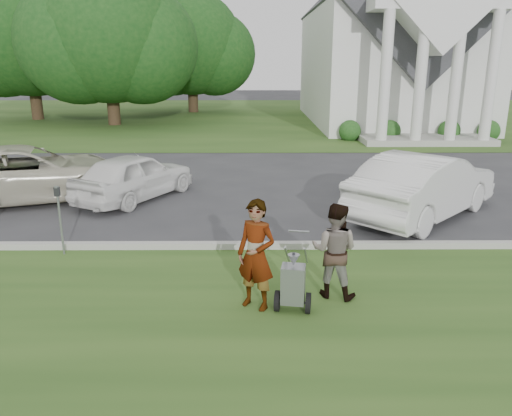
{
  "coord_description": "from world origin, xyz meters",
  "views": [
    {
      "loc": [
        0.62,
        -9.37,
        3.85
      ],
      "look_at": [
        0.68,
        0.0,
        1.07
      ],
      "focal_mm": 35.0,
      "sensor_mm": 36.0,
      "label": 1
    }
  ],
  "objects_px": {
    "parking_meter_near": "(59,212)",
    "car_a": "(27,173)",
    "car_b": "(134,176)",
    "church": "(389,25)",
    "tree_left": "(108,38)",
    "tree_back": "(191,48)",
    "person_left": "(256,256)",
    "tree_far": "(27,31)",
    "striping_cart": "(293,285)",
    "person_right": "(334,251)",
    "car_d": "(424,185)"
  },
  "relations": [
    {
      "from": "parking_meter_near",
      "to": "car_a",
      "type": "distance_m",
      "value": 4.89
    },
    {
      "from": "car_a",
      "to": "car_b",
      "type": "distance_m",
      "value": 3.0
    },
    {
      "from": "church",
      "to": "tree_left",
      "type": "relative_size",
      "value": 2.27
    },
    {
      "from": "tree_back",
      "to": "car_b",
      "type": "xyz_separation_m",
      "value": [
        1.24,
        -25.43,
        -4.05
      ]
    },
    {
      "from": "person_left",
      "to": "tree_far",
      "type": "bearing_deg",
      "value": 149.34
    },
    {
      "from": "tree_left",
      "to": "car_a",
      "type": "bearing_deg",
      "value": -82.7
    },
    {
      "from": "striping_cart",
      "to": "church",
      "type": "bearing_deg",
      "value": 82.7
    },
    {
      "from": "tree_far",
      "to": "person_right",
      "type": "bearing_deg",
      "value": -59.05
    },
    {
      "from": "tree_left",
      "to": "person_left",
      "type": "relative_size",
      "value": 5.94
    },
    {
      "from": "person_right",
      "to": "car_a",
      "type": "xyz_separation_m",
      "value": [
        -7.74,
        6.12,
        -0.03
      ]
    },
    {
      "from": "church",
      "to": "person_left",
      "type": "height_order",
      "value": "church"
    },
    {
      "from": "car_b",
      "to": "church",
      "type": "bearing_deg",
      "value": -94.05
    },
    {
      "from": "tree_left",
      "to": "person_right",
      "type": "bearing_deg",
      "value": -67.12
    },
    {
      "from": "church",
      "to": "striping_cart",
      "type": "distance_m",
      "value": 27.03
    },
    {
      "from": "tree_back",
      "to": "car_d",
      "type": "xyz_separation_m",
      "value": [
        8.95,
        -27.17,
        -3.9
      ]
    },
    {
      "from": "tree_back",
      "to": "church",
      "type": "bearing_deg",
      "value": -27.85
    },
    {
      "from": "car_a",
      "to": "car_b",
      "type": "relative_size",
      "value": 1.41
    },
    {
      "from": "tree_back",
      "to": "striping_cart",
      "type": "distance_m",
      "value": 32.89
    },
    {
      "from": "tree_far",
      "to": "car_d",
      "type": "xyz_separation_m",
      "value": [
        18.95,
        -22.17,
        -4.87
      ]
    },
    {
      "from": "car_d",
      "to": "parking_meter_near",
      "type": "bearing_deg",
      "value": 61.92
    },
    {
      "from": "tree_back",
      "to": "car_a",
      "type": "distance_m",
      "value": 25.89
    },
    {
      "from": "tree_far",
      "to": "car_a",
      "type": "distance_m",
      "value": 22.66
    },
    {
      "from": "tree_left",
      "to": "car_b",
      "type": "xyz_separation_m",
      "value": [
        5.24,
        -17.43,
        -4.43
      ]
    },
    {
      "from": "person_left",
      "to": "car_b",
      "type": "relative_size",
      "value": 0.45
    },
    {
      "from": "tree_back",
      "to": "person_left",
      "type": "bearing_deg",
      "value": -81.69
    },
    {
      "from": "church",
      "to": "striping_cart",
      "type": "bearing_deg",
      "value": -107.02
    },
    {
      "from": "striping_cart",
      "to": "person_left",
      "type": "relative_size",
      "value": 0.66
    },
    {
      "from": "person_left",
      "to": "car_b",
      "type": "xyz_separation_m",
      "value": [
        -3.44,
        6.62,
        -0.22
      ]
    },
    {
      "from": "tree_back",
      "to": "parking_meter_near",
      "type": "xyz_separation_m",
      "value": [
        0.73,
        -29.74,
        -3.81
      ]
    },
    {
      "from": "person_left",
      "to": "car_a",
      "type": "bearing_deg",
      "value": 165.46
    },
    {
      "from": "car_a",
      "to": "tree_far",
      "type": "bearing_deg",
      "value": 1.39
    },
    {
      "from": "person_left",
      "to": "car_d",
      "type": "relative_size",
      "value": 0.36
    },
    {
      "from": "car_a",
      "to": "car_d",
      "type": "bearing_deg",
      "value": -119.21
    },
    {
      "from": "person_right",
      "to": "car_b",
      "type": "height_order",
      "value": "person_right"
    },
    {
      "from": "tree_far",
      "to": "person_right",
      "type": "xyz_separation_m",
      "value": [
        15.98,
        -26.65,
        -4.88
      ]
    },
    {
      "from": "church",
      "to": "parking_meter_near",
      "type": "xyz_separation_m",
      "value": [
        -12.28,
        -22.86,
        -5.02
      ]
    },
    {
      "from": "striping_cart",
      "to": "car_b",
      "type": "relative_size",
      "value": 0.3
    },
    {
      "from": "tree_left",
      "to": "car_b",
      "type": "height_order",
      "value": "tree_left"
    },
    {
      "from": "church",
      "to": "car_d",
      "type": "xyz_separation_m",
      "value": [
        -4.06,
        -20.3,
        -5.11
      ]
    },
    {
      "from": "church",
      "to": "car_b",
      "type": "distance_m",
      "value": 22.59
    },
    {
      "from": "person_right",
      "to": "parking_meter_near",
      "type": "bearing_deg",
      "value": 1.0
    },
    {
      "from": "tree_far",
      "to": "tree_back",
      "type": "distance_m",
      "value": 11.22
    },
    {
      "from": "car_a",
      "to": "car_b",
      "type": "height_order",
      "value": "car_a"
    },
    {
      "from": "church",
      "to": "tree_left",
      "type": "xyz_separation_m",
      "value": [
        -17.01,
        -1.13,
        -0.83
      ]
    },
    {
      "from": "tree_far",
      "to": "striping_cart",
      "type": "distance_m",
      "value": 31.62
    },
    {
      "from": "tree_back",
      "to": "car_a",
      "type": "relative_size",
      "value": 1.71
    },
    {
      "from": "striping_cart",
      "to": "car_d",
      "type": "height_order",
      "value": "car_d"
    },
    {
      "from": "car_b",
      "to": "car_d",
      "type": "xyz_separation_m",
      "value": [
        7.71,
        -1.74,
        0.15
      ]
    },
    {
      "from": "tree_back",
      "to": "parking_meter_near",
      "type": "bearing_deg",
      "value": -88.59
    },
    {
      "from": "tree_far",
      "to": "tree_back",
      "type": "relative_size",
      "value": 1.21
    }
  ]
}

